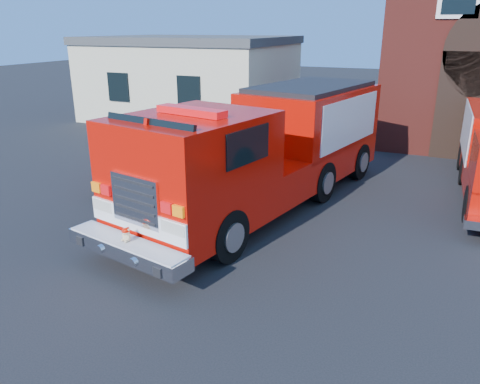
% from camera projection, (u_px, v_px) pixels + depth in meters
% --- Properties ---
extents(ground, '(100.00, 100.00, 0.00)m').
position_uv_depth(ground, '(258.00, 225.00, 12.06)').
color(ground, black).
rests_on(ground, ground).
extents(side_building, '(10.20, 8.20, 4.35)m').
position_uv_depth(side_building, '(193.00, 77.00, 25.93)').
color(side_building, beige).
rests_on(side_building, ground).
extents(fire_engine, '(5.00, 10.71, 3.18)m').
position_uv_depth(fire_engine, '(268.00, 148.00, 13.01)').
color(fire_engine, black).
rests_on(fire_engine, ground).
extents(pickup_truck, '(3.61, 5.77, 1.78)m').
position_uv_depth(pickup_truck, '(148.00, 150.00, 16.01)').
color(pickup_truck, black).
rests_on(pickup_truck, ground).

